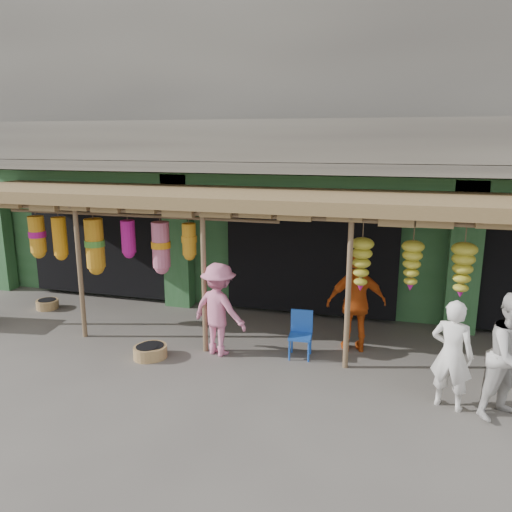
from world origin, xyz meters
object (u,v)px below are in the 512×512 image
(blue_chair, at_px, (301,331))
(person_front, at_px, (452,355))
(person_vendor, at_px, (356,303))
(person_shopper, at_px, (219,309))

(blue_chair, distance_m, person_front, 2.63)
(person_vendor, bearing_deg, person_front, 115.64)
(person_front, height_order, person_vendor, person_vendor)
(person_front, bearing_deg, person_vendor, -28.43)
(blue_chair, bearing_deg, person_shopper, -171.85)
(person_front, xyz_separation_m, person_shopper, (-3.76, 0.85, 0.03))
(person_front, bearing_deg, blue_chair, -6.18)
(person_shopper, bearing_deg, person_vendor, -142.90)
(blue_chair, relative_size, person_shopper, 0.49)
(person_vendor, xyz_separation_m, person_shopper, (-2.31, -0.78, -0.07))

